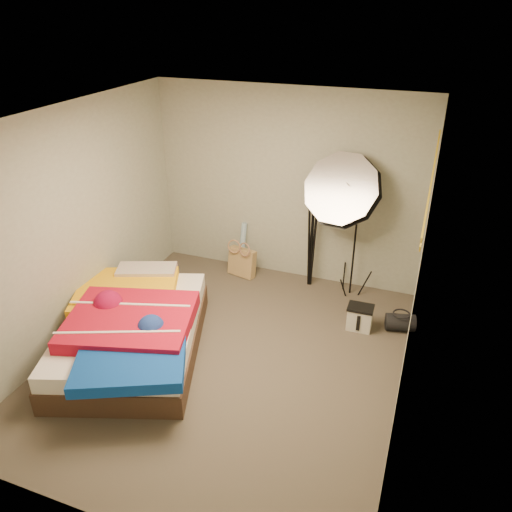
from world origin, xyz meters
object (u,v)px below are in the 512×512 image
at_px(wrapping_roll, 242,247).
at_px(camera_case, 360,318).
at_px(camera_tripod, 312,236).
at_px(photo_umbrella, 343,191).
at_px(duffel_bag, 400,322).
at_px(tote_bag, 242,262).
at_px(bed, 132,329).

bearing_deg(wrapping_roll, camera_case, -25.87).
relative_size(camera_case, camera_tripod, 0.22).
height_order(camera_case, photo_umbrella, photo_umbrella).
distance_m(duffel_bag, photo_umbrella, 1.64).
xyz_separation_m(duffel_bag, photo_umbrella, (-0.87, 0.52, 1.29)).
relative_size(camera_case, photo_umbrella, 0.14).
bearing_deg(camera_tripod, wrapping_roll, 174.36).
bearing_deg(photo_umbrella, duffel_bag, -30.94).
bearing_deg(duffel_bag, camera_case, -176.13).
bearing_deg(tote_bag, bed, -89.88).
xyz_separation_m(wrapping_roll, photo_umbrella, (1.37, -0.21, 1.06)).
distance_m(bed, photo_umbrella, 2.84).
relative_size(wrapping_roll, photo_umbrella, 0.35).
distance_m(camera_case, bed, 2.54).
bearing_deg(photo_umbrella, bed, -132.53).
bearing_deg(wrapping_roll, camera_tripod, -5.64).
distance_m(tote_bag, camera_tripod, 1.07).
bearing_deg(tote_bag, camera_tripod, 18.17).
distance_m(wrapping_roll, camera_case, 2.00).
height_order(wrapping_roll, bed, wrapping_roll).
relative_size(camera_case, bed, 0.12).
height_order(wrapping_roll, duffel_bag, wrapping_roll).
xyz_separation_m(duffel_bag, bed, (-2.63, -1.41, 0.19)).
bearing_deg(camera_case, wrapping_roll, 152.93).
xyz_separation_m(tote_bag, bed, (-0.46, -1.96, 0.10)).
xyz_separation_m(tote_bag, camera_tripod, (0.93, 0.08, 0.51)).
height_order(duffel_bag, camera_tripod, camera_tripod).
height_order(photo_umbrella, camera_tripod, photo_umbrella).
height_order(duffel_bag, bed, bed).
bearing_deg(camera_case, camera_tripod, 134.72).
bearing_deg(duffel_bag, bed, -165.11).
bearing_deg(tote_bag, camera_case, -8.46).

